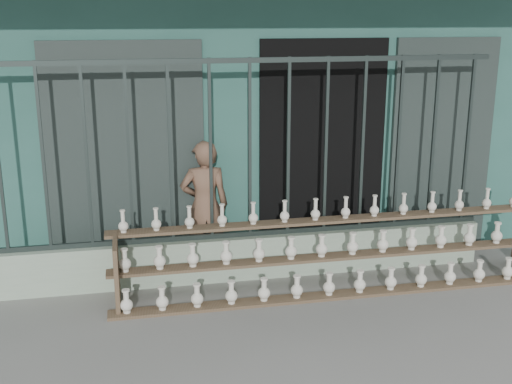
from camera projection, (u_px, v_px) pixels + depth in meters
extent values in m
plane|color=slate|center=(280.00, 336.00, 5.47)|extent=(60.00, 60.00, 0.00)
cube|color=#2C5D52|center=(209.00, 90.00, 9.09)|extent=(7.00, 5.00, 3.20)
cube|color=black|center=(321.00, 150.00, 7.03)|extent=(1.40, 0.12, 2.40)
cube|color=#212C29|center=(126.00, 160.00, 6.59)|extent=(1.60, 0.08, 2.40)
cube|color=#212C29|center=(441.00, 146.00, 7.27)|extent=(1.20, 0.08, 2.40)
cube|color=#9EB59B|center=(250.00, 256.00, 6.63)|extent=(5.00, 0.20, 0.45)
cube|color=#283330|center=(43.00, 159.00, 5.95)|extent=(0.03, 0.03, 1.80)
cube|color=#283330|center=(86.00, 157.00, 6.02)|extent=(0.03, 0.03, 1.80)
cube|color=#283330|center=(129.00, 155.00, 6.10)|extent=(0.03, 0.03, 1.80)
cube|color=#283330|center=(170.00, 153.00, 6.17)|extent=(0.03, 0.03, 1.80)
cube|color=#283330|center=(211.00, 152.00, 6.25)|extent=(0.03, 0.03, 1.80)
cube|color=#283330|center=(250.00, 150.00, 6.33)|extent=(0.03, 0.03, 1.80)
cube|color=#283330|center=(288.00, 148.00, 6.40)|extent=(0.03, 0.03, 1.80)
cube|color=#283330|center=(326.00, 147.00, 6.48)|extent=(0.03, 0.03, 1.80)
cube|color=#283330|center=(362.00, 145.00, 6.55)|extent=(0.03, 0.03, 1.80)
cube|color=#283330|center=(398.00, 144.00, 6.63)|extent=(0.03, 0.03, 1.80)
cube|color=#283330|center=(433.00, 142.00, 6.71)|extent=(0.03, 0.03, 1.80)
cube|color=#283330|center=(467.00, 141.00, 6.78)|extent=(0.03, 0.03, 1.80)
cube|color=#283330|center=(250.00, 60.00, 6.09)|extent=(5.00, 0.04, 0.05)
cube|color=#283330|center=(250.00, 234.00, 6.56)|extent=(5.00, 0.04, 0.05)
cube|color=brown|center=(344.00, 294.00, 6.23)|extent=(4.50, 0.18, 0.03)
cube|color=brown|center=(337.00, 256.00, 6.38)|extent=(4.50, 0.18, 0.03)
cube|color=brown|center=(330.00, 220.00, 6.54)|extent=(4.50, 0.18, 0.03)
cube|color=brown|center=(117.00, 273.00, 5.97)|extent=(0.04, 0.55, 0.64)
imported|color=brown|center=(205.00, 206.00, 6.74)|extent=(0.52, 0.35, 1.40)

